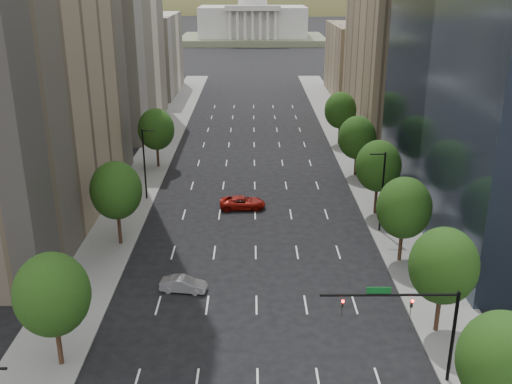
{
  "coord_description": "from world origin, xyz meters",
  "views": [
    {
      "loc": [
        -0.34,
        -2.8,
        26.09
      ],
      "look_at": [
        0.0,
        45.95,
        8.0
      ],
      "focal_mm": 40.82,
      "sensor_mm": 36.0,
      "label": 1
    }
  ],
  "objects_px": {
    "capitol": "(253,21)",
    "car_silver": "(183,284)",
    "traffic_signal": "(418,317)",
    "car_red_far": "(243,202)"
  },
  "relations": [
    {
      "from": "capitol",
      "to": "car_silver",
      "type": "height_order",
      "value": "capitol"
    },
    {
      "from": "traffic_signal",
      "to": "capitol",
      "type": "distance_m",
      "value": 219.99
    },
    {
      "from": "car_red_far",
      "to": "car_silver",
      "type": "bearing_deg",
      "value": 163.17
    },
    {
      "from": "traffic_signal",
      "to": "car_red_far",
      "type": "relative_size",
      "value": 1.68
    },
    {
      "from": "capitol",
      "to": "car_silver",
      "type": "bearing_deg",
      "value": -91.77
    },
    {
      "from": "traffic_signal",
      "to": "car_red_far",
      "type": "xyz_separation_m",
      "value": [
        -12.03,
        31.88,
        -4.42
      ]
    },
    {
      "from": "car_red_far",
      "to": "capitol",
      "type": "bearing_deg",
      "value": -3.16
    },
    {
      "from": "traffic_signal",
      "to": "capitol",
      "type": "bearing_deg",
      "value": 92.74
    },
    {
      "from": "capitol",
      "to": "car_silver",
      "type": "xyz_separation_m",
      "value": [
        -6.42,
        -207.35,
        -7.9
      ]
    },
    {
      "from": "car_silver",
      "to": "capitol",
      "type": "bearing_deg",
      "value": 6.04
    }
  ]
}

